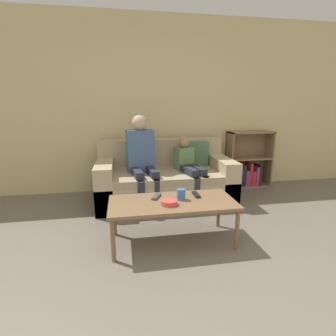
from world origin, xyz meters
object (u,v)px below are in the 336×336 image
(couch, at_px, (165,181))
(person_child, at_px, (189,166))
(person_adult, at_px, (142,154))
(bookshelf, at_px, (246,165))
(coffee_table, at_px, (172,205))
(cup_near, at_px, (181,194))
(tv_remote_0, at_px, (196,195))
(tv_remote_1, at_px, (156,197))
(snack_bowl, at_px, (169,203))

(couch, height_order, person_child, person_child)
(couch, bearing_deg, person_adult, -165.63)
(person_adult, bearing_deg, bookshelf, 8.56)
(coffee_table, relative_size, person_adult, 1.01)
(couch, bearing_deg, cup_near, -91.40)
(couch, bearing_deg, tv_remote_0, -82.08)
(tv_remote_1, distance_m, snack_bowl, 0.23)
(cup_near, distance_m, snack_bowl, 0.18)
(couch, bearing_deg, snack_bowl, -97.54)
(cup_near, distance_m, tv_remote_0, 0.20)
(coffee_table, relative_size, person_child, 1.35)
(snack_bowl, bearing_deg, bookshelf, 46.46)
(couch, distance_m, snack_bowl, 1.29)
(couch, relative_size, cup_near, 16.98)
(person_child, relative_size, tv_remote_0, 5.28)
(bookshelf, xyz_separation_m, person_adult, (-1.76, -0.51, 0.34))
(couch, xyz_separation_m, coffee_table, (-0.12, -1.18, 0.11))
(couch, distance_m, tv_remote_0, 1.09)
(bookshelf, bearing_deg, couch, -163.62)
(bookshelf, xyz_separation_m, tv_remote_0, (-1.29, -1.49, 0.10))
(bookshelf, bearing_deg, coffee_table, -134.13)
(snack_bowl, bearing_deg, person_adult, 97.68)
(couch, xyz_separation_m, tv_remote_0, (0.15, -1.07, 0.16))
(bookshelf, distance_m, coffee_table, 2.23)
(coffee_table, bearing_deg, tv_remote_0, 23.36)
(person_adult, xyz_separation_m, cup_near, (0.30, -1.07, -0.20))
(coffee_table, bearing_deg, person_child, 67.47)
(coffee_table, xyz_separation_m, tv_remote_1, (-0.14, 0.13, 0.05))
(bookshelf, bearing_deg, tv_remote_0, -130.88)
(couch, relative_size, snack_bowl, 12.30)
(cup_near, relative_size, tv_remote_0, 0.64)
(cup_near, bearing_deg, coffee_table, -162.30)
(person_child, bearing_deg, bookshelf, 12.79)
(bookshelf, xyz_separation_m, snack_bowl, (-1.60, -1.69, 0.11))
(person_child, bearing_deg, couch, 140.12)
(couch, relative_size, coffee_table, 1.52)
(person_adult, xyz_separation_m, person_child, (0.64, -0.07, -0.17))
(cup_near, distance_m, tv_remote_1, 0.25)
(person_adult, relative_size, person_child, 1.33)
(person_adult, xyz_separation_m, tv_remote_1, (0.07, -0.97, -0.25))
(tv_remote_0, bearing_deg, cup_near, -154.62)
(tv_remote_1, bearing_deg, bookshelf, 66.54)
(person_child, distance_m, tv_remote_0, 0.93)
(tv_remote_0, relative_size, tv_remote_1, 0.98)
(coffee_table, distance_m, tv_remote_1, 0.19)
(snack_bowl, bearing_deg, tv_remote_0, 32.38)
(tv_remote_0, bearing_deg, couch, 97.20)
(bookshelf, distance_m, person_child, 1.27)
(bookshelf, relative_size, tv_remote_0, 5.32)
(person_child, height_order, cup_near, person_child)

